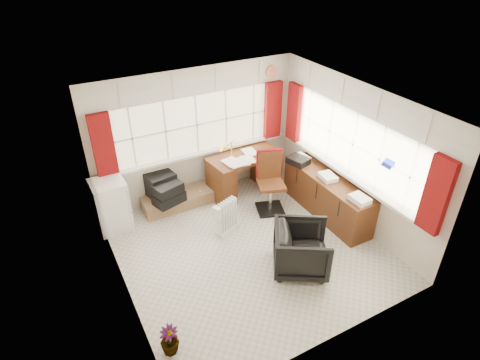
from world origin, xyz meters
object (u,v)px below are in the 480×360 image
object	(u,v)px
radiator	(227,220)
credenza	(327,195)
task_chair	(270,179)
desk	(244,172)
tv_bench	(179,199)
crt_tv	(161,184)
office_chair	(302,249)
mini_fridge	(111,205)
desk_lamp	(231,145)

from	to	relation	value
radiator	credenza	size ratio (longest dim) A/B	0.32
task_chair	credenza	size ratio (longest dim) A/B	0.58
desk	tv_bench	distance (m)	1.37
crt_tv	tv_bench	bearing A→B (deg)	-26.76
office_chair	tv_bench	distance (m)	2.70
crt_tv	mini_fridge	bearing A→B (deg)	-166.85
desk	office_chair	distance (m)	2.34
credenza	desk	bearing A→B (deg)	125.21
credenza	tv_bench	distance (m)	2.75
task_chair	radiator	world-z (taller)	task_chair
office_chair	mini_fridge	size ratio (longest dim) A/B	0.89
radiator	tv_bench	xyz separation A→B (m)	(-0.43, 1.15, -0.13)
office_chair	radiator	world-z (taller)	office_chair
credenza	crt_tv	bearing A→B (deg)	147.03
desk	desk_lamp	world-z (taller)	desk_lamp
office_chair	mini_fridge	xyz separation A→B (m)	(-2.28, 2.40, 0.09)
office_chair	radiator	distance (m)	1.46
desk	tv_bench	xyz separation A→B (m)	(-1.32, 0.16, -0.33)
mini_fridge	radiator	bearing A→B (deg)	-32.61
task_chair	office_chair	xyz separation A→B (m)	(-0.44, -1.63, -0.24)
task_chair	mini_fridge	bearing A→B (deg)	164.20
desk	credenza	size ratio (longest dim) A/B	0.74
task_chair	tv_bench	bearing A→B (deg)	150.01
task_chair	mini_fridge	distance (m)	2.83
crt_tv	credenza	bearing A→B (deg)	-32.97
desk	credenza	distance (m)	1.66
desk	radiator	bearing A→B (deg)	-132.25
task_chair	tv_bench	size ratio (longest dim) A/B	0.83
office_chair	desk_lamp	bearing A→B (deg)	30.86
desk_lamp	radiator	bearing A→B (deg)	-121.89
desk	crt_tv	bearing A→B (deg)	169.11
radiator	desk	bearing A→B (deg)	47.75
desk_lamp	tv_bench	xyz separation A→B (m)	(-1.06, 0.14, -0.96)
desk_lamp	mini_fridge	distance (m)	2.39
crt_tv	desk	bearing A→B (deg)	-10.89
desk_lamp	mini_fridge	xyz separation A→B (m)	(-2.31, 0.06, -0.62)
desk	task_chair	xyz separation A→B (m)	(0.15, -0.68, 0.16)
office_chair	crt_tv	bearing A→B (deg)	58.18
desk_lamp	mini_fridge	size ratio (longest dim) A/B	0.41
task_chair	crt_tv	world-z (taller)	task_chair
desk	crt_tv	size ratio (longest dim) A/B	2.63
radiator	credenza	bearing A→B (deg)	-11.25
office_chair	mini_fridge	bearing A→B (deg)	75.03
desk_lamp	task_chair	size ratio (longest dim) A/B	0.33
radiator	task_chair	bearing A→B (deg)	16.11
radiator	credenza	world-z (taller)	credenza
tv_bench	crt_tv	distance (m)	0.48
desk_lamp	crt_tv	bearing A→B (deg)	168.06
credenza	task_chair	bearing A→B (deg)	140.28
task_chair	crt_tv	xyz separation A→B (m)	(-1.76, 0.99, -0.14)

